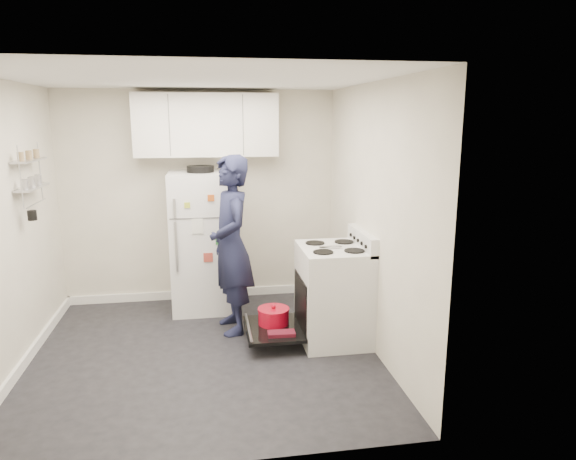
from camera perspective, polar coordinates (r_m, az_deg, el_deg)
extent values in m
cube|color=black|center=(5.03, -9.24, -13.47)|extent=(3.20, 3.20, 0.01)
cube|color=white|center=(4.55, -10.37, 16.21)|extent=(3.20, 3.20, 0.01)
cube|color=beige|center=(6.21, -9.73, 3.57)|extent=(3.20, 0.01, 2.50)
cube|color=beige|center=(3.08, -9.87, -5.40)|extent=(3.20, 0.01, 2.50)
cube|color=beige|center=(4.92, -28.76, -0.09)|extent=(0.01, 3.20, 2.50)
cube|color=beige|center=(4.88, 9.34, 1.22)|extent=(0.01, 3.20, 2.50)
cube|color=white|center=(5.27, -27.22, -12.93)|extent=(0.03, 3.20, 0.10)
cube|color=white|center=(6.48, -9.34, -6.99)|extent=(3.20, 0.03, 0.10)
cube|color=silver|center=(5.14, 5.03, -7.23)|extent=(0.65, 0.76, 0.92)
cube|color=black|center=(5.15, 4.26, -7.91)|extent=(0.53, 0.60, 0.52)
cube|color=orange|center=(5.21, 7.17, -7.70)|extent=(0.02, 0.56, 0.46)
cylinder|color=black|center=(5.22, 4.77, -9.73)|extent=(0.34, 0.34, 0.02)
cube|color=silver|center=(5.06, 8.28, -1.13)|extent=(0.08, 0.76, 0.18)
cube|color=silver|center=(5.00, 5.13, -2.10)|extent=(0.65, 0.76, 0.03)
cube|color=#B2B2B7|center=(4.93, 4.72, -1.87)|extent=(0.22, 0.03, 0.01)
cube|color=black|center=(5.15, -1.64, -10.93)|extent=(0.55, 0.70, 0.03)
cylinder|color=#B2B2B7|center=(5.11, -4.42, -10.69)|extent=(0.02, 0.66, 0.02)
cylinder|color=#AA071D|center=(5.20, -1.62, -9.63)|extent=(0.31, 0.31, 0.14)
cylinder|color=#AA071D|center=(5.17, -1.62, -8.80)|extent=(0.32, 0.32, 0.02)
sphere|color=#AA071D|center=(5.16, -1.62, -8.51)|extent=(0.04, 0.04, 0.04)
cube|color=maroon|center=(4.96, -0.74, -11.43)|extent=(0.26, 0.14, 0.04)
cube|color=maroon|center=(5.39, -1.50, -9.43)|extent=(0.29, 0.20, 0.04)
cube|color=white|center=(5.95, -9.42, -1.27)|extent=(0.72, 0.70, 1.59)
cube|color=#4C4C4C|center=(5.53, -9.53, 1.31)|extent=(0.68, 0.01, 0.01)
cube|color=#B2B2B7|center=(5.50, -12.49, 2.40)|extent=(0.03, 0.03, 0.20)
cube|color=#B2B2B7|center=(5.59, -12.29, -1.85)|extent=(0.03, 0.03, 0.55)
cylinder|color=black|center=(5.81, -9.71, 6.69)|extent=(0.30, 0.30, 0.07)
cube|color=#B04032|center=(5.63, -8.87, -3.03)|extent=(0.10, 0.01, 0.10)
cube|color=white|center=(5.55, -10.02, 0.42)|extent=(0.12, 0.01, 0.16)
cube|color=#B3C22D|center=(5.51, -11.15, 2.72)|extent=(0.06, 0.01, 0.06)
cube|color=#2B8233|center=(5.58, -7.60, -1.01)|extent=(0.09, 0.01, 0.12)
cube|color=#C25216|center=(5.49, -8.57, 3.54)|extent=(0.07, 0.01, 0.07)
cube|color=silver|center=(5.97, -9.06, 11.45)|extent=(1.60, 0.33, 0.70)
cube|color=#B2B2B7|center=(5.29, -26.80, 6.93)|extent=(0.14, 0.60, 0.02)
cube|color=#B2B2B7|center=(5.31, -26.54, 4.25)|extent=(0.14, 0.60, 0.02)
cylinder|color=black|center=(5.17, -26.55, 1.47)|extent=(0.08, 0.08, 0.09)
imported|color=#181B35|center=(5.25, -6.34, -1.69)|extent=(0.55, 0.73, 1.83)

